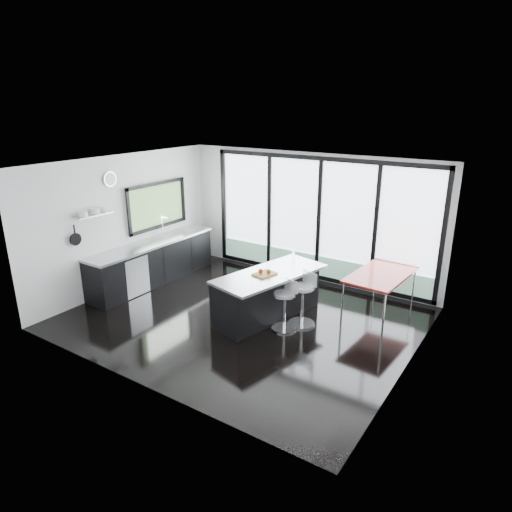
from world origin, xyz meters
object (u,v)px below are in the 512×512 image
Objects in this scene: bar_stool_near at (284,311)px; red_table at (379,294)px; island at (267,294)px; bar_stool_far at (302,305)px.

bar_stool_near is 1.89m from red_table.
island is 0.59m from bar_stool_near.
island reaches higher than bar_stool_near.
island is at bearing -151.89° from bar_stool_far.
red_table is at bearing 72.13° from bar_stool_near.
red_table is at bearing 72.06° from bar_stool_far.
red_table is (1.01, 1.15, 0.04)m from bar_stool_far.
bar_stool_near is (0.52, -0.27, -0.10)m from island.
bar_stool_near is at bearing -27.56° from island.
bar_stool_far is at bearing -131.32° from red_table.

